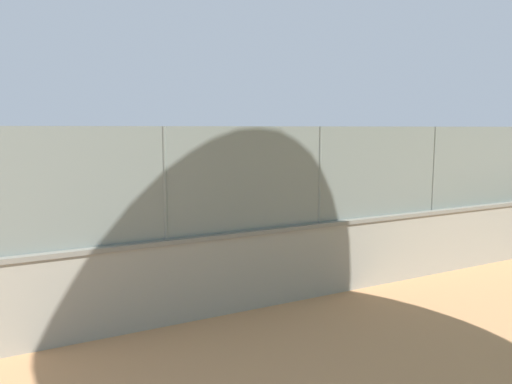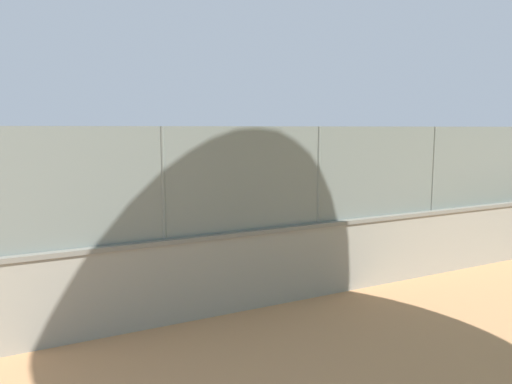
{
  "view_description": "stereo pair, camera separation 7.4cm",
  "coord_description": "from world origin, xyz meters",
  "px_view_note": "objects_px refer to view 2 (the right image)",
  "views": [
    {
      "loc": [
        6.19,
        20.32,
        3.34
      ],
      "look_at": [
        -0.23,
        7.64,
        1.48
      ],
      "focal_mm": 34.51,
      "sensor_mm": 36.0,
      "label": 1
    },
    {
      "loc": [
        6.12,
        20.35,
        3.34
      ],
      "look_at": [
        -0.23,
        7.64,
        1.48
      ],
      "focal_mm": 34.51,
      "sensor_mm": 36.0,
      "label": 2
    }
  ],
  "objects_px": {
    "player_crossing_court": "(309,214)",
    "courtside_bench": "(185,265)",
    "sports_ball": "(161,191)",
    "player_near_wall_returning": "(142,188)"
  },
  "relations": [
    {
      "from": "player_crossing_court",
      "to": "courtside_bench",
      "type": "bearing_deg",
      "value": 23.69
    },
    {
      "from": "player_crossing_court",
      "to": "sports_ball",
      "type": "relative_size",
      "value": 8.64
    },
    {
      "from": "courtside_bench",
      "to": "player_crossing_court",
      "type": "bearing_deg",
      "value": -156.31
    },
    {
      "from": "player_crossing_court",
      "to": "sports_ball",
      "type": "bearing_deg",
      "value": -66.23
    },
    {
      "from": "player_crossing_court",
      "to": "courtside_bench",
      "type": "relative_size",
      "value": 0.97
    },
    {
      "from": "player_near_wall_returning",
      "to": "courtside_bench",
      "type": "distance_m",
      "value": 10.27
    },
    {
      "from": "player_near_wall_returning",
      "to": "courtside_bench",
      "type": "height_order",
      "value": "player_near_wall_returning"
    },
    {
      "from": "sports_ball",
      "to": "courtside_bench",
      "type": "distance_m",
      "value": 8.01
    },
    {
      "from": "sports_ball",
      "to": "player_near_wall_returning",
      "type": "bearing_deg",
      "value": -87.01
    },
    {
      "from": "courtside_bench",
      "to": "player_near_wall_returning",
      "type": "bearing_deg",
      "value": -98.84
    }
  ]
}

